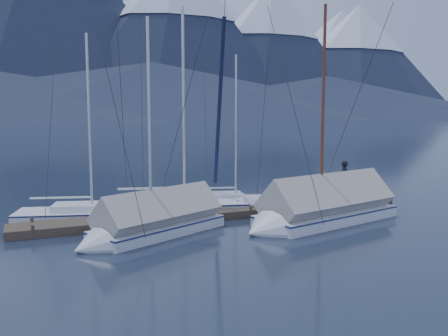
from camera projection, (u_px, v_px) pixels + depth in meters
The scene contains 10 objects.
ground at pixel (243, 226), 19.49m from camera, with size 1000.00×1000.00×0.00m, color black.
mountain_range at pixel (37, 38), 352.81m from camera, with size 877.00×584.00×150.50m.
dock at pixel (224, 214), 21.31m from camera, with size 18.00×1.50×0.54m.
mooring_posts at pixel (214, 210), 21.08m from camera, with size 15.12×1.52×0.35m.
sailboat_open_left at pixel (103, 215), 20.81m from camera, with size 6.89×3.59×8.77m.
sailboat_open_mid at pixel (196, 208), 22.37m from camera, with size 8.10×4.03×10.32m.
sailboat_open_right at pixel (244, 203), 23.79m from camera, with size 6.43×3.47×8.18m.
sailboat_covered_near at pixel (318, 212), 19.98m from camera, with size 8.03×4.05×10.01m.
sailboat_covered_far at pixel (149, 225), 17.89m from camera, with size 6.56×4.41×8.92m.
person at pixel (345, 179), 24.26m from camera, with size 0.68×0.45×1.86m, color black.
Camera 1 is at (-8.15, -17.25, 4.71)m, focal length 38.00 mm.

